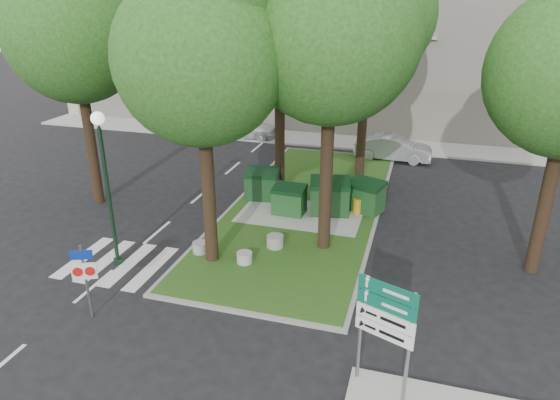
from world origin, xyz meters
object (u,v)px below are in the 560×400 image
at_px(tree_median_near_left, 203,42).
at_px(car_white, 241,126).
at_px(tree_median_near_right, 335,16).
at_px(directional_sign, 386,321).
at_px(dumpster_d, 365,196).
at_px(dumpster_b, 289,200).
at_px(litter_bin, 357,206).
at_px(car_silver, 393,148).
at_px(tree_median_mid, 282,37).
at_px(street_lamp, 105,172).
at_px(bollard_mid, 244,257).
at_px(tree_street_left, 75,20).
at_px(tree_median_far, 373,0).
at_px(bollard_right, 275,241).
at_px(bollard_left, 200,247).
at_px(traffic_sign_pole, 85,272).
at_px(dumpster_a, 262,184).
at_px(dumpster_c, 330,197).

bearing_deg(tree_median_near_left, car_white, 107.29).
bearing_deg(tree_median_near_right, directional_sign, -68.29).
height_order(dumpster_d, directional_sign, directional_sign).
distance_m(dumpster_b, litter_bin, 2.86).
height_order(litter_bin, car_silver, car_silver).
bearing_deg(tree_median_mid, street_lamp, -115.82).
distance_m(bollard_mid, directional_sign, 7.02).
height_order(tree_street_left, directional_sign, tree_street_left).
relative_size(tree_median_near_left, tree_median_far, 0.88).
height_order(tree_median_near_right, car_white, tree_median_near_right).
bearing_deg(car_silver, tree_median_mid, 148.41).
bearing_deg(bollard_right, tree_median_mid, 103.62).
relative_size(tree_median_far, car_silver, 2.84).
height_order(bollard_mid, street_lamp, street_lamp).
bearing_deg(dumpster_b, car_white, 122.27).
xyz_separation_m(tree_median_near_left, dumpster_d, (4.41, 5.58, -6.55)).
bearing_deg(bollard_right, bollard_mid, -115.68).
xyz_separation_m(tree_median_far, bollard_left, (-4.39, -9.24, -8.01)).
xyz_separation_m(dumpster_d, traffic_sign_pole, (-6.56, -9.55, 0.71)).
height_order(traffic_sign_pole, directional_sign, directional_sign).
relative_size(dumpster_d, bollard_mid, 3.28).
bearing_deg(traffic_sign_pole, car_silver, 45.39).
bearing_deg(street_lamp, tree_median_near_left, 18.95).
relative_size(tree_street_left, bollard_mid, 20.80).
distance_m(dumpster_a, street_lamp, 7.80).
bearing_deg(bollard_right, dumpster_b, 95.91).
xyz_separation_m(dumpster_b, traffic_sign_pole, (-3.57, -8.36, 0.76)).
height_order(dumpster_d, traffic_sign_pole, traffic_sign_pole).
xyz_separation_m(tree_street_left, dumpster_c, (10.02, 1.41, -6.80)).
height_order(dumpster_d, car_silver, dumpster_d).
relative_size(bollard_left, bollard_mid, 1.01).
bearing_deg(tree_median_far, litter_bin, -84.07).
distance_m(dumpster_b, street_lamp, 7.62).
bearing_deg(dumpster_c, traffic_sign_pole, -131.80).
xyz_separation_m(tree_median_mid, tree_median_far, (3.20, 3.00, 1.34)).
bearing_deg(litter_bin, tree_median_far, 95.93).
relative_size(tree_median_far, directional_sign, 4.22).
height_order(dumpster_b, bollard_mid, dumpster_b).
bearing_deg(dumpster_c, directional_sign, -83.53).
xyz_separation_m(tree_median_near_right, car_white, (-8.20, 13.11, -7.22)).
bearing_deg(street_lamp, tree_median_far, 57.02).
height_order(dumpster_c, directional_sign, directional_sign).
height_order(bollard_left, car_silver, car_silver).
bearing_deg(traffic_sign_pole, tree_street_left, 100.65).
distance_m(dumpster_a, bollard_left, 5.43).
bearing_deg(dumpster_d, directional_sign, -58.46).
bearing_deg(tree_median_mid, tree_median_near_right, -56.31).
distance_m(tree_median_near_right, tree_median_mid, 5.50).
distance_m(tree_median_near_left, tree_median_mid, 6.53).
relative_size(dumpster_d, bollard_right, 2.84).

